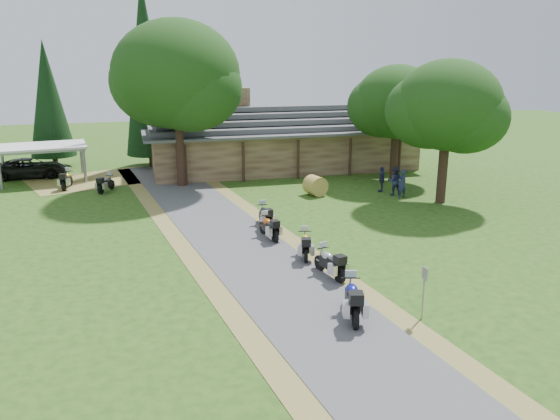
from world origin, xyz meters
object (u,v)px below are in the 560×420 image
object	(u,v)px
motorcycle_row_c	(305,243)
motorcycle_carport_b	(106,183)
motorcycle_row_e	(265,215)
hay_bale	(315,186)
motorcycle_row_d	(269,226)
carport	(43,163)
lodge	(282,137)
motorcycle_row_b	(330,261)
motorcycle_carport_a	(67,179)
car_dark_suv	(30,163)
motorcycle_row_a	(353,297)

from	to	relation	value
motorcycle_row_c	motorcycle_carport_b	bearing A→B (deg)	45.61
motorcycle_row_e	motorcycle_carport_b	size ratio (longest dim) A/B	1.06
motorcycle_row_e	hay_bale	bearing A→B (deg)	-40.40
motorcycle_row_d	carport	bearing A→B (deg)	27.19
lodge	carport	world-z (taller)	lodge
motorcycle_row_b	hay_bale	size ratio (longest dim) A/B	1.51
motorcycle_carport_a	hay_bale	size ratio (longest dim) A/B	1.52
motorcycle_row_c	motorcycle_row_e	bearing A→B (deg)	22.54
motorcycle_row_c	motorcycle_carport_b	distance (m)	17.36
motorcycle_row_b	motorcycle_row_e	distance (m)	7.25
lodge	motorcycle_row_c	bearing A→B (deg)	-102.38
motorcycle_row_b	motorcycle_row_d	size ratio (longest dim) A/B	1.03
motorcycle_row_d	motorcycle_row_e	xyz separation A→B (m)	(0.27, 1.92, 0.01)
carport	motorcycle_row_c	bearing A→B (deg)	-63.29
carport	motorcycle_carport_b	xyz separation A→B (m)	(4.34, -4.48, -0.68)
motorcycle_row_c	motorcycle_row_d	distance (m)	3.05
motorcycle_row_b	motorcycle_row_e	bearing A→B (deg)	-5.39
car_dark_suv	motorcycle_carport_a	distance (m)	5.17
motorcycle_row_b	hay_bale	bearing A→B (deg)	-28.92
motorcycle_row_e	hay_bale	world-z (taller)	motorcycle_row_e
motorcycle_carport_a	motorcycle_row_d	bearing A→B (deg)	-132.21
carport	motorcycle_row_c	size ratio (longest dim) A/B	3.23
car_dark_suv	motorcycle_row_d	size ratio (longest dim) A/B	3.05
motorcycle_row_a	motorcycle_row_b	world-z (taller)	motorcycle_row_a
carport	hay_bale	bearing A→B (deg)	-35.00
motorcycle_row_d	hay_bale	distance (m)	9.02
car_dark_suv	motorcycle_row_e	bearing A→B (deg)	-140.09
motorcycle_row_d	motorcycle_carport_a	xyz separation A→B (m)	(-10.52, 13.70, 0.02)
motorcycle_row_e	motorcycle_carport_a	world-z (taller)	motorcycle_carport_a
carport	motorcycle_row_c	xyz separation A→B (m)	(13.21, -19.40, -0.65)
motorcycle_carport_a	motorcycle_row_b	bearing A→B (deg)	-138.06
carport	car_dark_suv	distance (m)	1.86
carport	motorcycle_row_a	bearing A→B (deg)	-70.38
motorcycle_row_b	motorcycle_row_e	size ratio (longest dim) A/B	1.01
motorcycle_carport_a	motorcycle_carport_b	world-z (taller)	motorcycle_carport_a
motorcycle_row_e	motorcycle_row_a	bearing A→B (deg)	-178.47
carport	lodge	bearing A→B (deg)	-6.08
motorcycle_row_c	motorcycle_carport_b	xyz separation A→B (m)	(-8.88, 14.92, -0.02)
motorcycle_row_c	motorcycle_row_e	size ratio (longest dim) A/B	0.99
car_dark_suv	motorcycle_row_d	distance (m)	22.42
motorcycle_carport_b	motorcycle_row_a	bearing A→B (deg)	-130.22
lodge	motorcycle_row_d	size ratio (longest dim) A/B	11.77
lodge	hay_bale	world-z (taller)	lodge
car_dark_suv	motorcycle_row_e	xyz separation A→B (m)	(13.68, -16.06, -0.43)
car_dark_suv	motorcycle_row_d	bearing A→B (deg)	-143.81
lodge	carport	distance (m)	17.62
car_dark_suv	motorcycle_row_b	xyz separation A→B (m)	(14.59, -23.25, -0.42)
car_dark_suv	motorcycle_row_b	bearing A→B (deg)	-148.41
motorcycle_row_b	motorcycle_carport_a	distance (m)	22.29
motorcycle_row_e	motorcycle_carport_a	distance (m)	15.98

